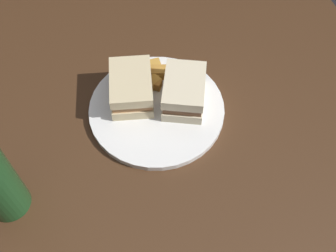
% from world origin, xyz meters
% --- Properties ---
extents(dining_table, '(1.07, 0.91, 0.74)m').
position_xyz_m(dining_table, '(0.00, 0.00, 0.37)').
color(dining_table, '#422816').
rests_on(dining_table, ground).
extents(plate, '(0.25, 0.25, 0.01)m').
position_xyz_m(plate, '(-0.11, -0.01, 0.74)').
color(plate, white).
rests_on(plate, dining_table).
extents(sandwich_half_left, '(0.12, 0.11, 0.06)m').
position_xyz_m(sandwich_half_left, '(-0.11, 0.04, 0.78)').
color(sandwich_half_left, beige).
rests_on(sandwich_half_left, plate).
extents(sandwich_half_right, '(0.12, 0.09, 0.05)m').
position_xyz_m(sandwich_half_right, '(-0.15, -0.05, 0.78)').
color(sandwich_half_right, beige).
rests_on(sandwich_half_right, plate).
extents(potato_wedge_front, '(0.04, 0.05, 0.02)m').
position_xyz_m(potato_wedge_front, '(-0.16, -0.01, 0.76)').
color(potato_wedge_front, gold).
rests_on(potato_wedge_front, plate).
extents(potato_wedge_middle, '(0.05, 0.02, 0.02)m').
position_xyz_m(potato_wedge_middle, '(-0.20, 0.01, 0.76)').
color(potato_wedge_middle, gold).
rests_on(potato_wedge_middle, plate).
extents(potato_wedge_back, '(0.05, 0.04, 0.02)m').
position_xyz_m(potato_wedge_back, '(-0.13, 0.04, 0.76)').
color(potato_wedge_back, '#B77F33').
rests_on(potato_wedge_back, plate).
extents(potato_wedge_left_edge, '(0.04, 0.04, 0.02)m').
position_xyz_m(potato_wedge_left_edge, '(-0.17, -0.01, 0.76)').
color(potato_wedge_left_edge, '#AD702D').
rests_on(potato_wedge_left_edge, plate).
extents(potato_wedge_right_edge, '(0.05, 0.04, 0.02)m').
position_xyz_m(potato_wedge_right_edge, '(-0.19, -0.01, 0.76)').
color(potato_wedge_right_edge, '#AD702D').
rests_on(potato_wedge_right_edge, plate).
extents(potato_wedge_stray, '(0.03, 0.05, 0.02)m').
position_xyz_m(potato_wedge_stray, '(-0.19, 0.01, 0.76)').
color(potato_wedge_stray, '#B77F33').
rests_on(potato_wedge_stray, plate).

